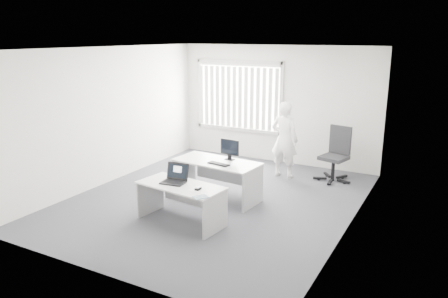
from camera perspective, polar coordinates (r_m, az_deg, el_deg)
The scene contains 18 objects.
ground at distance 8.31m, azimuth -1.22°, elevation -6.65°, with size 6.00×6.00×0.00m, color #4B4A51.
wall_back at distance 10.58m, azimuth 6.84°, elevation 5.76°, with size 5.00×0.02×2.80m, color beige.
wall_front at distance 5.59m, azimuth -16.70°, elevation -2.86°, with size 5.00×0.02×2.80m, color beige.
wall_left at distance 9.38m, azimuth -14.69°, elevation 4.24°, with size 0.02×6.00×2.80m, color beige.
wall_right at distance 7.05m, azimuth 16.68°, elevation 0.72°, with size 0.02×6.00×2.80m, color beige.
ceiling at distance 7.75m, azimuth -1.33°, elevation 13.02°, with size 5.00×6.00×0.02m, color silver.
window at distance 10.93m, azimuth 1.88°, elevation 6.94°, with size 2.32×0.06×1.76m, color #B6B5B1.
blinds at distance 10.88m, azimuth 1.73°, elevation 6.74°, with size 2.20×0.10×1.50m, color silver, non-canonical shape.
desk_near at distance 7.23m, azimuth -5.65°, elevation -6.03°, with size 1.52×0.85×0.66m.
desk_far at distance 8.22m, azimuth -0.96°, elevation -2.97°, with size 1.67×0.90×0.74m.
office_chair at distance 9.59m, azimuth 14.25°, elevation -1.90°, with size 0.81×0.81×1.16m.
person at distance 9.51m, azimuth 7.89°, elevation 1.23°, with size 0.61×0.40×1.67m, color white.
laptop at distance 7.20m, azimuth -6.68°, elevation -3.32°, with size 0.39×0.35×0.30m, color black, non-canonical shape.
paper_sheet at distance 6.91m, azimuth -3.42°, elevation -5.37°, with size 0.27×0.19×0.00m, color white.
mouse at distance 6.91m, azimuth -3.40°, elevation -5.14°, with size 0.07×0.12×0.05m, color #BCBBBE, non-canonical shape.
booklet at distance 6.61m, azimuth -3.07°, elevation -6.28°, with size 0.16×0.22×0.01m, color silver.
keyboard at distance 7.95m, azimuth -0.70°, elevation -1.97°, with size 0.43×0.14×0.02m, color black.
monitor at distance 8.21m, azimuth 0.75°, elevation -0.07°, with size 0.40×0.12×0.40m, color black, non-canonical shape.
Camera 1 is at (3.84, -6.72, 3.03)m, focal length 35.00 mm.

